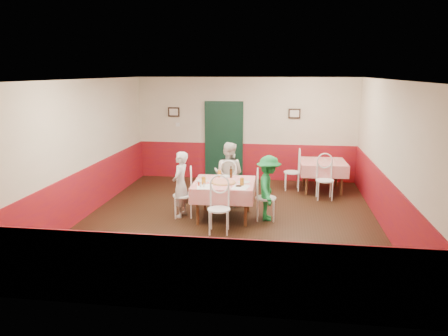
# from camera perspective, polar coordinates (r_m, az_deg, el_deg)

# --- Properties ---
(floor) EXTENTS (7.00, 7.00, 0.00)m
(floor) POSITION_cam_1_polar(r_m,az_deg,el_deg) (8.92, 0.72, -6.80)
(floor) COLOR black
(floor) RESTS_ON ground
(ceiling) EXTENTS (7.00, 7.00, 0.00)m
(ceiling) POSITION_cam_1_polar(r_m,az_deg,el_deg) (8.42, 0.77, 11.49)
(ceiling) COLOR white
(ceiling) RESTS_ON back_wall
(back_wall) EXTENTS (6.00, 0.10, 2.80)m
(back_wall) POSITION_cam_1_polar(r_m,az_deg,el_deg) (12.00, 2.87, 5.08)
(back_wall) COLOR beige
(back_wall) RESTS_ON ground
(front_wall) EXTENTS (6.00, 0.10, 2.80)m
(front_wall) POSITION_cam_1_polar(r_m,az_deg,el_deg) (5.20, -4.15, -4.87)
(front_wall) COLOR beige
(front_wall) RESTS_ON ground
(left_wall) EXTENTS (0.10, 7.00, 2.80)m
(left_wall) POSITION_cam_1_polar(r_m,az_deg,el_deg) (9.41, -17.70, 2.44)
(left_wall) COLOR beige
(left_wall) RESTS_ON ground
(right_wall) EXTENTS (0.10, 7.00, 2.80)m
(right_wall) POSITION_cam_1_polar(r_m,az_deg,el_deg) (8.71, 20.73, 1.45)
(right_wall) COLOR beige
(right_wall) RESTS_ON ground
(wainscot_back) EXTENTS (6.00, 0.03, 1.00)m
(wainscot_back) POSITION_cam_1_polar(r_m,az_deg,el_deg) (12.13, 2.82, 0.86)
(wainscot_back) COLOR maroon
(wainscot_back) RESTS_ON ground
(wainscot_front) EXTENTS (6.00, 0.03, 1.00)m
(wainscot_front) POSITION_cam_1_polar(r_m,az_deg,el_deg) (5.55, -3.97, -13.73)
(wainscot_front) COLOR maroon
(wainscot_front) RESTS_ON ground
(wainscot_left) EXTENTS (0.03, 7.00, 1.00)m
(wainscot_left) POSITION_cam_1_polar(r_m,az_deg,el_deg) (9.60, -17.27, -2.85)
(wainscot_left) COLOR maroon
(wainscot_left) RESTS_ON ground
(wainscot_right) EXTENTS (0.03, 7.00, 1.00)m
(wainscot_right) POSITION_cam_1_polar(r_m,az_deg,el_deg) (8.91, 20.19, -4.23)
(wainscot_right) COLOR maroon
(wainscot_right) RESTS_ON ground
(door) EXTENTS (0.96, 0.06, 2.10)m
(door) POSITION_cam_1_polar(r_m,az_deg,el_deg) (12.07, -0.02, 3.46)
(door) COLOR black
(door) RESTS_ON ground
(picture_left) EXTENTS (0.32, 0.03, 0.26)m
(picture_left) POSITION_cam_1_polar(r_m,az_deg,el_deg) (12.24, -6.57, 7.29)
(picture_left) COLOR black
(picture_left) RESTS_ON back_wall
(picture_right) EXTENTS (0.32, 0.03, 0.26)m
(picture_right) POSITION_cam_1_polar(r_m,az_deg,el_deg) (11.85, 9.19, 7.04)
(picture_right) COLOR black
(picture_right) RESTS_ON back_wall
(thermostat) EXTENTS (0.10, 0.03, 0.10)m
(thermostat) POSITION_cam_1_polar(r_m,az_deg,el_deg) (12.25, -6.08, 5.66)
(thermostat) COLOR white
(thermostat) RESTS_ON back_wall
(main_table) EXTENTS (1.25, 1.25, 0.77)m
(main_table) POSITION_cam_1_polar(r_m,az_deg,el_deg) (8.94, 0.00, -4.23)
(main_table) COLOR red
(main_table) RESTS_ON ground
(second_table) EXTENTS (1.17, 1.17, 0.77)m
(second_table) POSITION_cam_1_polar(r_m,az_deg,el_deg) (11.23, 12.70, -1.04)
(second_table) COLOR red
(second_table) RESTS_ON ground
(chair_left) EXTENTS (0.50, 0.50, 0.90)m
(chair_left) POSITION_cam_1_polar(r_m,az_deg,el_deg) (9.05, -5.37, -3.58)
(chair_left) COLOR white
(chair_left) RESTS_ON ground
(chair_right) EXTENTS (0.44, 0.44, 0.90)m
(chair_right) POSITION_cam_1_polar(r_m,az_deg,el_deg) (8.87, 5.48, -3.92)
(chair_right) COLOR white
(chair_right) RESTS_ON ground
(chair_far) EXTENTS (0.47, 0.47, 0.90)m
(chair_far) POSITION_cam_1_polar(r_m,az_deg,el_deg) (9.73, 0.55, -2.37)
(chair_far) COLOR white
(chair_far) RESTS_ON ground
(chair_near) EXTENTS (0.45, 0.45, 0.90)m
(chair_near) POSITION_cam_1_polar(r_m,az_deg,el_deg) (8.11, -0.67, -5.44)
(chair_near) COLOR white
(chair_near) RESTS_ON ground
(chair_second_a) EXTENTS (0.44, 0.44, 0.90)m
(chair_second_a) POSITION_cam_1_polar(r_m,az_deg,el_deg) (11.18, 8.89, -0.56)
(chair_second_a) COLOR white
(chair_second_a) RESTS_ON ground
(chair_second_b) EXTENTS (0.44, 0.44, 0.90)m
(chair_second_b) POSITION_cam_1_polar(r_m,az_deg,el_deg) (10.49, 13.04, -1.60)
(chair_second_b) COLOR white
(chair_second_b) RESTS_ON ground
(pizza) EXTENTS (0.51, 0.51, 0.03)m
(pizza) POSITION_cam_1_polar(r_m,az_deg,el_deg) (8.76, -0.08, -1.86)
(pizza) COLOR #B74723
(pizza) RESTS_ON main_table
(plate_left) EXTENTS (0.26, 0.26, 0.01)m
(plate_left) POSITION_cam_1_polar(r_m,az_deg,el_deg) (8.91, -2.83, -1.68)
(plate_left) COLOR white
(plate_left) RESTS_ON main_table
(plate_right) EXTENTS (0.26, 0.26, 0.01)m
(plate_right) POSITION_cam_1_polar(r_m,az_deg,el_deg) (8.81, 2.62, -1.84)
(plate_right) COLOR white
(plate_right) RESTS_ON main_table
(plate_far) EXTENTS (0.26, 0.26, 0.01)m
(plate_far) POSITION_cam_1_polar(r_m,az_deg,el_deg) (9.26, 0.19, -1.12)
(plate_far) COLOR white
(plate_far) RESTS_ON main_table
(glass_a) EXTENTS (0.08, 0.08, 0.15)m
(glass_a) POSITION_cam_1_polar(r_m,az_deg,el_deg) (8.63, -2.67, -1.68)
(glass_a) COLOR #BF7219
(glass_a) RESTS_ON main_table
(glass_b) EXTENTS (0.08, 0.08, 0.15)m
(glass_b) POSITION_cam_1_polar(r_m,az_deg,el_deg) (8.56, 2.36, -1.79)
(glass_b) COLOR #BF7219
(glass_b) RESTS_ON main_table
(glass_c) EXTENTS (0.08, 0.08, 0.15)m
(glass_c) POSITION_cam_1_polar(r_m,az_deg,el_deg) (9.24, -0.60, -0.72)
(glass_c) COLOR #BF7219
(glass_c) RESTS_ON main_table
(beer_bottle) EXTENTS (0.06, 0.06, 0.22)m
(beer_bottle) POSITION_cam_1_polar(r_m,az_deg,el_deg) (9.18, 0.92, -0.58)
(beer_bottle) COLOR #381C0A
(beer_bottle) RESTS_ON main_table
(shaker_a) EXTENTS (0.04, 0.04, 0.09)m
(shaker_a) POSITION_cam_1_polar(r_m,az_deg,el_deg) (8.45, -3.09, -2.20)
(shaker_a) COLOR silver
(shaker_a) RESTS_ON main_table
(shaker_b) EXTENTS (0.04, 0.04, 0.09)m
(shaker_b) POSITION_cam_1_polar(r_m,az_deg,el_deg) (8.43, -2.65, -2.24)
(shaker_b) COLOR silver
(shaker_b) RESTS_ON main_table
(shaker_c) EXTENTS (0.04, 0.04, 0.09)m
(shaker_c) POSITION_cam_1_polar(r_m,az_deg,el_deg) (8.55, -3.33, -2.04)
(shaker_c) COLOR #B23319
(shaker_c) RESTS_ON main_table
(menu_left) EXTENTS (0.36, 0.44, 0.00)m
(menu_left) POSITION_cam_1_polar(r_m,az_deg,el_deg) (8.48, -2.53, -2.45)
(menu_left) COLOR white
(menu_left) RESTS_ON main_table
(menu_right) EXTENTS (0.37, 0.45, 0.00)m
(menu_right) POSITION_cam_1_polar(r_m,az_deg,el_deg) (8.44, 2.18, -2.53)
(menu_right) COLOR white
(menu_right) RESTS_ON main_table
(wallet) EXTENTS (0.11, 0.09, 0.02)m
(wallet) POSITION_cam_1_polar(r_m,az_deg,el_deg) (8.50, 1.92, -2.35)
(wallet) COLOR black
(wallet) RESTS_ON main_table
(diner_left) EXTENTS (0.39, 0.54, 1.36)m
(diner_left) POSITION_cam_1_polar(r_m,az_deg,el_deg) (8.99, -5.71, -2.15)
(diner_left) COLOR gray
(diner_left) RESTS_ON ground
(diner_far) EXTENTS (0.80, 0.68, 1.43)m
(diner_far) POSITION_cam_1_polar(r_m,az_deg,el_deg) (9.71, 0.59, -0.78)
(diner_far) COLOR gray
(diner_far) RESTS_ON ground
(diner_right) EXTENTS (0.52, 0.87, 1.32)m
(diner_right) POSITION_cam_1_polar(r_m,az_deg,el_deg) (8.81, 5.83, -2.61)
(diner_right) COLOR gray
(diner_right) RESTS_ON ground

